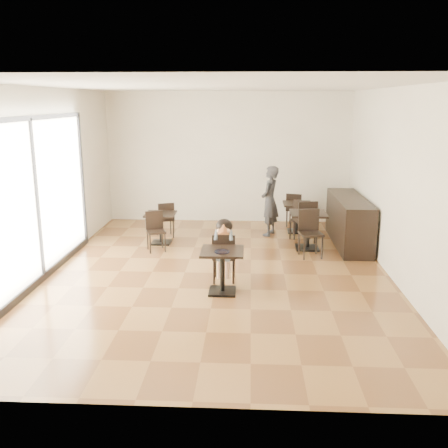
# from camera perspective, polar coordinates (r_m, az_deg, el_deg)

# --- Properties ---
(floor) EXTENTS (6.00, 8.00, 0.01)m
(floor) POSITION_cam_1_polar(r_m,az_deg,el_deg) (8.88, -0.73, -5.61)
(floor) COLOR olive
(floor) RESTS_ON ground
(ceiling) EXTENTS (6.00, 8.00, 0.01)m
(ceiling) POSITION_cam_1_polar(r_m,az_deg,el_deg) (8.38, -0.79, 15.50)
(ceiling) COLOR silver
(ceiling) RESTS_ON floor
(wall_back) EXTENTS (6.00, 0.01, 3.20)m
(wall_back) POSITION_cam_1_polar(r_m,az_deg,el_deg) (12.44, 0.46, 7.59)
(wall_back) COLOR white
(wall_back) RESTS_ON floor
(wall_front) EXTENTS (6.00, 0.01, 3.20)m
(wall_front) POSITION_cam_1_polar(r_m,az_deg,el_deg) (4.60, -4.02, -3.40)
(wall_front) COLOR white
(wall_front) RESTS_ON floor
(wall_left) EXTENTS (0.01, 8.00, 3.20)m
(wall_left) POSITION_cam_1_polar(r_m,az_deg,el_deg) (9.18, -19.85, 4.52)
(wall_left) COLOR white
(wall_left) RESTS_ON floor
(wall_right) EXTENTS (0.01, 8.00, 3.20)m
(wall_right) POSITION_cam_1_polar(r_m,az_deg,el_deg) (8.81, 19.16, 4.21)
(wall_right) COLOR white
(wall_right) RESTS_ON floor
(storefront_window) EXTENTS (0.04, 4.50, 2.60)m
(storefront_window) POSITION_cam_1_polar(r_m,az_deg,el_deg) (8.75, -20.80, 2.68)
(storefront_window) COLOR white
(storefront_window) RESTS_ON floor
(child_table) EXTENTS (0.66, 0.66, 0.70)m
(child_table) POSITION_cam_1_polar(r_m,az_deg,el_deg) (7.89, -0.19, -5.45)
(child_table) COLOR black
(child_table) RESTS_ON floor
(child_chair) EXTENTS (0.38, 0.38, 0.84)m
(child_chair) POSITION_cam_1_polar(r_m,az_deg,el_deg) (8.39, 0.02, -3.75)
(child_chair) COLOR black
(child_chair) RESTS_ON floor
(child) EXTENTS (0.38, 0.53, 1.06)m
(child) POSITION_cam_1_polar(r_m,az_deg,el_deg) (8.36, 0.02, -3.04)
(child) COLOR slate
(child) RESTS_ON child_chair
(plate) EXTENTS (0.24, 0.24, 0.01)m
(plate) POSITION_cam_1_polar(r_m,az_deg,el_deg) (7.68, -0.24, -3.18)
(plate) COLOR black
(plate) RESTS_ON child_table
(pizza_slice) EXTENTS (0.25, 0.19, 0.06)m
(pizza_slice) POSITION_cam_1_polar(r_m,az_deg,el_deg) (8.07, -0.05, -0.79)
(pizza_slice) COLOR tan
(pizza_slice) RESTS_ON child
(adult_patron) EXTENTS (0.54, 0.66, 1.57)m
(adult_patron) POSITION_cam_1_polar(r_m,az_deg,el_deg) (11.23, 5.25, 2.64)
(adult_patron) COLOR #313136
(adult_patron) RESTS_ON floor
(cafe_table_mid) EXTENTS (0.84, 0.84, 0.76)m
(cafe_table_mid) POSITION_cam_1_polar(r_m,az_deg,el_deg) (10.34, 9.54, -0.77)
(cafe_table_mid) COLOR black
(cafe_table_mid) RESTS_ON floor
(cafe_table_left) EXTENTS (0.81, 0.81, 0.66)m
(cafe_table_left) POSITION_cam_1_polar(r_m,az_deg,el_deg) (10.69, -7.23, -0.49)
(cafe_table_left) COLOR black
(cafe_table_left) RESTS_ON floor
(cafe_table_back) EXTENTS (0.82, 0.82, 0.69)m
(cafe_table_back) POSITION_cam_1_polar(r_m,az_deg,el_deg) (11.66, 8.34, 0.74)
(cafe_table_back) COLOR black
(cafe_table_back) RESTS_ON floor
(chair_mid_a) EXTENTS (0.48, 0.48, 0.92)m
(chair_mid_a) POSITION_cam_1_polar(r_m,az_deg,el_deg) (10.85, 9.24, 0.36)
(chair_mid_a) COLOR black
(chair_mid_a) RESTS_ON floor
(chair_mid_b) EXTENTS (0.48, 0.48, 0.92)m
(chair_mid_b) POSITION_cam_1_polar(r_m,az_deg,el_deg) (9.79, 9.91, -1.14)
(chair_mid_b) COLOR black
(chair_mid_b) RESTS_ON floor
(chair_left_a) EXTENTS (0.46, 0.46, 0.79)m
(chair_left_a) POSITION_cam_1_polar(r_m,az_deg,el_deg) (11.20, -6.75, 0.54)
(chair_left_a) COLOR black
(chair_left_a) RESTS_ON floor
(chair_left_b) EXTENTS (0.46, 0.46, 0.79)m
(chair_left_b) POSITION_cam_1_polar(r_m,az_deg,el_deg) (10.15, -7.78, -0.89)
(chair_left_b) COLOR black
(chair_left_b) RESTS_ON floor
(chair_back_a) EXTENTS (0.47, 0.47, 0.82)m
(chair_back_a) POSITION_cam_1_polar(r_m,az_deg,el_deg) (12.18, 8.12, 1.64)
(chair_back_a) COLOR black
(chair_back_a) RESTS_ON floor
(chair_back_b) EXTENTS (0.47, 0.47, 0.82)m
(chair_back_b) POSITION_cam_1_polar(r_m,az_deg,el_deg) (11.11, 8.61, 0.45)
(chair_back_b) COLOR black
(chair_back_b) RESTS_ON floor
(service_counter) EXTENTS (0.60, 2.40, 1.00)m
(service_counter) POSITION_cam_1_polar(r_m,az_deg,el_deg) (10.85, 14.08, 0.33)
(service_counter) COLOR black
(service_counter) RESTS_ON floor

